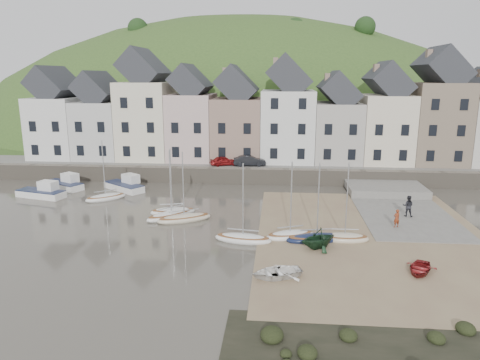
# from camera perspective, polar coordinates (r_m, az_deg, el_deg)

# --- Properties ---
(ground) EXTENTS (160.00, 160.00, 0.00)m
(ground) POSITION_cam_1_polar(r_m,az_deg,el_deg) (36.07, -0.84, -6.84)
(ground) COLOR #454036
(ground) RESTS_ON ground
(quay_land) EXTENTS (90.00, 30.00, 1.50)m
(quay_land) POSITION_cam_1_polar(r_m,az_deg,el_deg) (66.81, 1.95, 3.23)
(quay_land) COLOR #335120
(quay_land) RESTS_ON ground
(quay_street) EXTENTS (70.00, 7.00, 0.10)m
(quay_street) POSITION_cam_1_polar(r_m,az_deg,el_deg) (55.38, 1.31, 1.98)
(quay_street) COLOR slate
(quay_street) RESTS_ON quay_land
(seawall) EXTENTS (70.00, 1.20, 1.80)m
(seawall) POSITION_cam_1_polar(r_m,az_deg,el_deg) (52.10, 1.05, 0.52)
(seawall) COLOR slate
(seawall) RESTS_ON ground
(beach) EXTENTS (18.00, 26.00, 0.06)m
(beach) POSITION_cam_1_polar(r_m,az_deg,el_deg) (36.67, 16.66, -7.02)
(beach) COLOR #80664E
(beach) RESTS_ON ground
(slipway) EXTENTS (8.00, 18.00, 0.12)m
(slipway) POSITION_cam_1_polar(r_m,az_deg,el_deg) (44.98, 19.67, -3.45)
(slipway) COLOR slate
(slipway) RESTS_ON ground
(hillside) EXTENTS (134.40, 84.00, 84.00)m
(hillside) POSITION_cam_1_polar(r_m,az_deg,el_deg) (98.86, -0.16, -4.62)
(hillside) COLOR #335120
(hillside) RESTS_ON ground
(townhouse_terrace) EXTENTS (61.05, 8.00, 13.93)m
(townhouse_terrace) POSITION_cam_1_polar(r_m,az_deg,el_deg) (57.94, 3.32, 8.23)
(townhouse_terrace) COLOR silver
(townhouse_terrace) RESTS_ON quay_land
(sailboat_0) EXTENTS (4.14, 3.81, 6.32)m
(sailboat_0) POSITION_cam_1_polar(r_m,az_deg,el_deg) (47.45, -16.81, -2.12)
(sailboat_0) COLOR white
(sailboat_0) RESTS_ON ground
(sailboat_1) EXTENTS (4.17, 2.41, 6.32)m
(sailboat_1) POSITION_cam_1_polar(r_m,az_deg,el_deg) (41.32, -8.67, -3.96)
(sailboat_1) COLOR white
(sailboat_1) RESTS_ON ground
(sailboat_2) EXTENTS (4.97, 3.54, 6.32)m
(sailboat_2) POSITION_cam_1_polar(r_m,az_deg,el_deg) (39.24, -7.15, -4.85)
(sailboat_2) COLOR beige
(sailboat_2) RESTS_ON ground
(sailboat_3) EXTENTS (4.56, 4.66, 6.32)m
(sailboat_3) POSITION_cam_1_polar(r_m,az_deg,el_deg) (40.34, -8.76, -4.40)
(sailboat_3) COLOR white
(sailboat_3) RESTS_ON ground
(sailboat_4) EXTENTS (4.63, 2.16, 6.32)m
(sailboat_4) POSITION_cam_1_polar(r_m,az_deg,el_deg) (34.28, 0.39, -7.46)
(sailboat_4) COLOR white
(sailboat_4) RESTS_ON ground
(sailboat_5) EXTENTS (5.03, 2.57, 6.32)m
(sailboat_5) POSITION_cam_1_polar(r_m,az_deg,el_deg) (34.84, 9.79, -7.32)
(sailboat_5) COLOR #141E40
(sailboat_5) RESTS_ON ground
(sailboat_6) EXTENTS (4.19, 2.79, 6.32)m
(sailboat_6) POSITION_cam_1_polar(r_m,az_deg,el_deg) (35.16, 6.44, -7.00)
(sailboat_6) COLOR white
(sailboat_6) RESTS_ON ground
(sailboat_7) EXTENTS (3.69, 1.55, 6.32)m
(sailboat_7) POSITION_cam_1_polar(r_m,az_deg,el_deg) (35.32, 13.26, -7.19)
(sailboat_7) COLOR beige
(sailboat_7) RESTS_ON ground
(motorboat_0) EXTENTS (5.24, 3.85, 1.70)m
(motorboat_0) POSITION_cam_1_polar(r_m,az_deg,el_deg) (53.53, -21.48, -0.41)
(motorboat_0) COLOR white
(motorboat_0) RESTS_ON ground
(motorboat_1) EXTENTS (5.45, 3.00, 1.70)m
(motorboat_1) POSITION_cam_1_polar(r_m,az_deg,el_deg) (50.66, -23.94, -1.38)
(motorboat_1) COLOR white
(motorboat_1) RESTS_ON ground
(motorboat_2) EXTENTS (5.30, 4.52, 1.70)m
(motorboat_2) POSITION_cam_1_polar(r_m,az_deg,el_deg) (50.83, -14.42, -0.59)
(motorboat_2) COLOR white
(motorboat_2) RESTS_ON ground
(rowboat_white) EXTENTS (3.81, 3.26, 0.67)m
(rowboat_white) POSITION_cam_1_polar(r_m,az_deg,el_deg) (28.53, 4.69, -11.67)
(rowboat_white) COLOR white
(rowboat_white) RESTS_ON beach
(rowboat_green) EXTENTS (3.82, 3.69, 1.54)m
(rowboat_green) POSITION_cam_1_polar(r_m,az_deg,el_deg) (33.23, 9.97, -7.32)
(rowboat_green) COLOR #17341D
(rowboat_green) RESTS_ON beach
(rowboat_red) EXTENTS (2.89, 3.25, 0.56)m
(rowboat_red) POSITION_cam_1_polar(r_m,az_deg,el_deg) (31.26, 22.00, -10.46)
(rowboat_red) COLOR maroon
(rowboat_red) RESTS_ON beach
(person_red) EXTENTS (0.66, 0.55, 1.54)m
(person_red) POSITION_cam_1_polar(r_m,az_deg,el_deg) (39.09, 19.40, -4.64)
(person_red) COLOR maroon
(person_red) RESTS_ON slipway
(person_dark) EXTENTS (1.09, 0.96, 1.90)m
(person_dark) POSITION_cam_1_polar(r_m,az_deg,el_deg) (42.34, 20.69, -3.13)
(person_dark) COLOR #222227
(person_dark) RESTS_ON slipway
(car_left) EXTENTS (3.62, 2.41, 1.15)m
(car_left) POSITION_cam_1_polar(r_m,az_deg,el_deg) (54.57, -2.08, 2.47)
(car_left) COLOR maroon
(car_left) RESTS_ON quay_street
(car_right) EXTENTS (4.07, 1.84, 1.30)m
(car_right) POSITION_cam_1_polar(r_m,az_deg,el_deg) (54.26, 1.24, 2.49)
(car_right) COLOR black
(car_right) RESTS_ON quay_street
(shore_rocks) EXTENTS (14.00, 6.00, 0.74)m
(shore_rocks) POSITION_cam_1_polar(r_m,az_deg,el_deg) (23.00, 16.44, -19.65)
(shore_rocks) COLOR black
(shore_rocks) RESTS_ON ground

